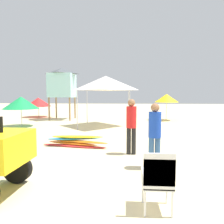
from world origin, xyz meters
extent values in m
plane|color=beige|center=(0.00, 0.00, 0.00)|extent=(80.00, 80.00, 0.00)
cube|color=yellow|center=(-0.69, -0.47, 0.90)|extent=(0.84, 1.13, 0.60)
cylinder|color=black|center=(-0.69, -0.47, 1.35)|extent=(0.06, 0.06, 0.30)
cylinder|color=black|center=(-0.72, 0.08, 0.30)|extent=(0.61, 0.20, 0.60)
cube|color=white|center=(2.14, -0.79, 0.44)|extent=(0.48, 0.48, 0.04)
cube|color=white|center=(2.14, -1.01, 0.64)|extent=(0.48, 0.04, 0.40)
cube|color=white|center=(2.14, -0.79, 0.53)|extent=(0.48, 0.48, 0.04)
cube|color=white|center=(2.14, -1.01, 0.73)|extent=(0.48, 0.04, 0.40)
cube|color=white|center=(2.14, -0.79, 0.62)|extent=(0.48, 0.48, 0.04)
cube|color=white|center=(2.14, -1.01, 0.82)|extent=(0.48, 0.04, 0.40)
cylinder|color=white|center=(2.35, -0.58, 0.21)|extent=(0.04, 0.04, 0.42)
cylinder|color=white|center=(1.93, -0.58, 0.21)|extent=(0.04, 0.04, 0.42)
cylinder|color=white|center=(2.35, -1.00, 0.21)|extent=(0.04, 0.04, 0.42)
cylinder|color=white|center=(1.93, -1.00, 0.21)|extent=(0.04, 0.04, 0.42)
ellipsoid|color=red|center=(-0.27, 3.13, 0.04)|extent=(2.50, 0.66, 0.08)
ellipsoid|color=orange|center=(-0.35, 3.19, 0.12)|extent=(1.94, 0.69, 0.08)
ellipsoid|color=orange|center=(-0.20, 3.20, 0.20)|extent=(2.49, 0.85, 0.08)
ellipsoid|color=#268CCC|center=(-0.27, 3.29, 0.28)|extent=(2.04, 0.60, 0.08)
ellipsoid|color=yellow|center=(-0.15, 3.23, 0.36)|extent=(1.92, 0.31, 0.08)
cylinder|color=#33598C|center=(2.29, 1.12, 0.41)|extent=(0.14, 0.14, 0.82)
cylinder|color=#33598C|center=(2.45, 1.12, 0.41)|extent=(0.14, 0.14, 0.82)
cylinder|color=#193FB2|center=(2.37, 1.12, 1.15)|extent=(0.32, 0.32, 0.65)
sphere|color=#9E6B47|center=(2.37, 1.12, 1.58)|extent=(0.22, 0.22, 0.22)
cylinder|color=black|center=(1.73, 2.36, 0.43)|extent=(0.14, 0.14, 0.86)
cylinder|color=black|center=(1.89, 2.36, 0.43)|extent=(0.14, 0.14, 0.86)
cylinder|color=red|center=(1.81, 2.36, 1.20)|extent=(0.32, 0.32, 0.68)
sphere|color=#9E6B47|center=(1.81, 2.36, 1.66)|extent=(0.23, 0.23, 0.23)
cylinder|color=#B2B2B7|center=(-1.00, 6.80, 1.10)|extent=(0.05, 0.05, 2.20)
cylinder|color=#B2B2B7|center=(1.83, 6.80, 1.10)|extent=(0.05, 0.05, 2.20)
cylinder|color=#B2B2B7|center=(-1.00, 9.64, 1.10)|extent=(0.05, 0.05, 2.20)
cylinder|color=#B2B2B7|center=(1.83, 9.64, 1.10)|extent=(0.05, 0.05, 2.20)
pyramid|color=silver|center=(0.41, 8.22, 2.62)|extent=(2.84, 2.84, 0.85)
cylinder|color=olive|center=(-4.05, 10.63, 0.86)|extent=(0.12, 0.12, 1.72)
cylinder|color=olive|center=(-2.49, 10.63, 0.86)|extent=(0.12, 0.12, 1.72)
cylinder|color=olive|center=(-4.05, 12.19, 0.86)|extent=(0.12, 0.12, 1.72)
cylinder|color=olive|center=(-2.49, 12.19, 0.86)|extent=(0.12, 0.12, 1.72)
cube|color=#B0EAF0|center=(-3.27, 11.41, 2.62)|extent=(1.80, 1.80, 1.80)
pyramid|color=#4C5156|center=(-3.27, 11.41, 3.75)|extent=(1.98, 1.98, 0.45)
cylinder|color=beige|center=(4.69, 11.41, 0.99)|extent=(0.04, 0.04, 1.98)
cone|color=yellow|center=(4.69, 11.41, 1.67)|extent=(1.77, 1.77, 0.62)
cylinder|color=beige|center=(-4.60, 7.63, 0.90)|extent=(0.04, 0.04, 1.81)
cone|color=#19994C|center=(-4.60, 7.63, 1.44)|extent=(2.09, 2.09, 0.73)
cylinder|color=beige|center=(-5.89, 12.98, 0.84)|extent=(0.04, 0.04, 1.68)
cone|color=red|center=(-5.89, 12.98, 1.30)|extent=(2.17, 2.17, 0.76)
camera|label=1|loc=(1.62, -4.05, 1.90)|focal=32.52mm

